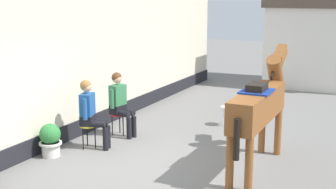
{
  "coord_description": "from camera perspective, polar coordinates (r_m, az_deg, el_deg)",
  "views": [
    {
      "loc": [
        3.61,
        -7.08,
        3.04
      ],
      "look_at": [
        -0.4,
        1.2,
        1.05
      ],
      "focal_mm": 49.96,
      "sensor_mm": 36.0,
      "label": 1
    }
  ],
  "objects": [
    {
      "name": "spare_stool_white",
      "position": [
        11.0,
        7.25,
        -1.77
      ],
      "size": [
        0.32,
        0.32,
        0.46
      ],
      "color": "white",
      "rests_on": "ground_plane"
    },
    {
      "name": "saddled_horse_center",
      "position": [
        8.26,
        11.13,
        -1.19
      ],
      "size": [
        0.5,
        3.0,
        2.06
      ],
      "color": "brown",
      "rests_on": "ground_plane"
    },
    {
      "name": "ground_plane",
      "position": [
        11.13,
        5.92,
        -3.71
      ],
      "size": [
        40.0,
        40.0,
        0.0
      ],
      "primitive_type": "plane",
      "color": "slate"
    },
    {
      "name": "seated_visitor_near",
      "position": [
        9.36,
        -9.42,
        -1.96
      ],
      "size": [
        0.61,
        0.48,
        1.39
      ],
      "color": "gold",
      "rests_on": "ground_plane"
    },
    {
      "name": "pub_facade_wall",
      "position": [
        10.67,
        -9.75,
        3.93
      ],
      "size": [
        0.34,
        14.0,
        3.4
      ],
      "color": "beige",
      "rests_on": "ground_plane"
    },
    {
      "name": "distant_cottage",
      "position": [
        16.34,
        18.16,
        7.25
      ],
      "size": [
        3.4,
        2.6,
        3.5
      ],
      "color": "silver",
      "rests_on": "ground_plane"
    },
    {
      "name": "seated_visitor_far",
      "position": [
        10.13,
        -5.87,
        -0.77
      ],
      "size": [
        0.61,
        0.48,
        1.39
      ],
      "color": "red",
      "rests_on": "ground_plane"
    },
    {
      "name": "flower_planter_far",
      "position": [
        9.17,
        -14.17,
        -5.34
      ],
      "size": [
        0.43,
        0.43,
        0.64
      ],
      "color": "beige",
      "rests_on": "ground_plane"
    }
  ]
}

